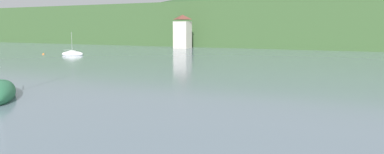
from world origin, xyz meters
The scene contains 4 objects.
wooded_hillside centered at (11.32, 150.89, 5.62)m, with size 352.00×59.57×34.14m.
shore_building_west centered at (-32.67, 110.18, 4.54)m, with size 4.32×3.91×9.34m.
sailboat_far_4 centered at (-41.87, 77.28, 0.30)m, with size 4.61×3.05×5.17m.
mooring_buoy_far centered at (-49.63, 76.68, 0.00)m, with size 0.46×0.46×0.46m, color orange.
Camera 1 is at (12.07, 21.96, 5.64)m, focal length 32.71 mm.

